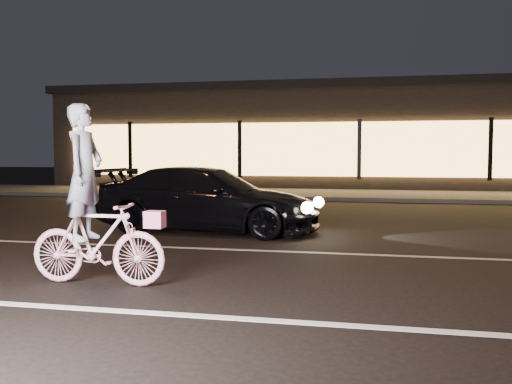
# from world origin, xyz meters

# --- Properties ---
(ground) EXTENTS (90.00, 90.00, 0.00)m
(ground) POSITION_xyz_m (0.00, 0.00, 0.00)
(ground) COLOR black
(ground) RESTS_ON ground
(lane_stripe_near) EXTENTS (60.00, 0.12, 0.01)m
(lane_stripe_near) POSITION_xyz_m (0.00, -1.50, 0.00)
(lane_stripe_near) COLOR silver
(lane_stripe_near) RESTS_ON ground
(lane_stripe_far) EXTENTS (60.00, 0.10, 0.01)m
(lane_stripe_far) POSITION_xyz_m (0.00, 2.00, 0.00)
(lane_stripe_far) COLOR gray
(lane_stripe_far) RESTS_ON ground
(sidewalk) EXTENTS (30.00, 4.00, 0.12)m
(sidewalk) POSITION_xyz_m (0.00, 13.00, 0.06)
(sidewalk) COLOR #383533
(sidewalk) RESTS_ON ground
(storefront) EXTENTS (25.40, 8.42, 4.20)m
(storefront) POSITION_xyz_m (0.00, 18.97, 2.15)
(storefront) COLOR black
(storefront) RESTS_ON ground
(cyclist) EXTENTS (1.61, 0.56, 2.03)m
(cyclist) POSITION_xyz_m (-2.37, -0.55, 0.72)
(cyclist) COLOR #F44B86
(cyclist) RESTS_ON ground
(sedan) EXTENTS (4.30, 1.98, 1.22)m
(sedan) POSITION_xyz_m (-2.39, 3.83, 0.61)
(sedan) COLOR black
(sedan) RESTS_ON ground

